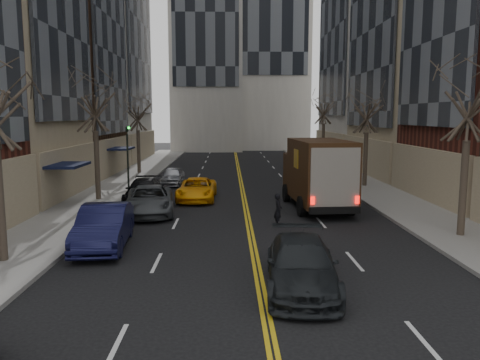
% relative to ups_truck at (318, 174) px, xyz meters
% --- Properties ---
extents(sidewalk_left, '(4.00, 66.00, 0.15)m').
position_rel_ups_truck_xyz_m(sidewalk_left, '(-12.93, 9.61, -1.86)').
color(sidewalk_left, slate).
rests_on(sidewalk_left, ground).
extents(sidewalk_right, '(4.00, 66.00, 0.15)m').
position_rel_ups_truck_xyz_m(sidewalk_right, '(5.07, 9.61, -1.86)').
color(sidewalk_right, slate).
rests_on(sidewalk_right, ground).
extents(tree_lf_mid, '(3.20, 3.20, 8.91)m').
position_rel_ups_truck_xyz_m(tree_lf_mid, '(-12.73, 2.61, 4.67)').
color(tree_lf_mid, '#382D23').
rests_on(tree_lf_mid, sidewalk_left).
extents(tree_lf_far, '(3.20, 3.20, 8.12)m').
position_rel_ups_truck_xyz_m(tree_lf_far, '(-12.73, 15.61, 4.09)').
color(tree_lf_far, '#382D23').
rests_on(tree_lf_far, sidewalk_left).
extents(tree_rt_near, '(3.20, 3.20, 8.71)m').
position_rel_ups_truck_xyz_m(tree_rt_near, '(4.87, -6.39, 4.52)').
color(tree_rt_near, '#382D23').
rests_on(tree_rt_near, sidewalk_right).
extents(tree_rt_mid, '(3.20, 3.20, 8.32)m').
position_rel_ups_truck_xyz_m(tree_rt_mid, '(4.87, 7.61, 4.24)').
color(tree_rt_mid, '#382D23').
rests_on(tree_rt_mid, sidewalk_right).
extents(tree_rt_far, '(3.20, 3.20, 9.11)m').
position_rel_ups_truck_xyz_m(tree_rt_far, '(4.87, 22.61, 4.81)').
color(tree_rt_far, '#382D23').
rests_on(tree_rt_far, sidewalk_right).
extents(traffic_signal, '(0.29, 0.26, 4.70)m').
position_rel_ups_truck_xyz_m(traffic_signal, '(-11.33, 4.61, 0.89)').
color(traffic_signal, black).
rests_on(traffic_signal, sidewalk_left).
extents(ups_truck, '(3.21, 7.15, 3.83)m').
position_rel_ups_truck_xyz_m(ups_truck, '(0.00, 0.00, 0.00)').
color(ups_truck, black).
rests_on(ups_truck, ground).
extents(observer_sedan, '(2.48, 5.19, 1.46)m').
position_rel_ups_truck_xyz_m(observer_sedan, '(-2.73, -11.96, -1.20)').
color(observer_sedan, black).
rests_on(observer_sedan, ground).
extents(taxi, '(2.33, 4.86, 1.34)m').
position_rel_ups_truck_xyz_m(taxi, '(-6.83, 2.84, -1.26)').
color(taxi, '#FFA90A').
rests_on(taxi, ground).
extents(pedestrian, '(0.38, 0.57, 1.55)m').
position_rel_ups_truck_xyz_m(pedestrian, '(-2.60, -4.11, -1.15)').
color(pedestrian, black).
rests_on(pedestrian, ground).
extents(parked_lf_b, '(2.17, 5.16, 1.66)m').
position_rel_ups_truck_xyz_m(parked_lf_b, '(-9.77, -7.38, -1.10)').
color(parked_lf_b, '#111235').
rests_on(parked_lf_b, ground).
extents(parked_lf_c, '(3.10, 5.53, 1.46)m').
position_rel_ups_truck_xyz_m(parked_lf_c, '(-9.03, -1.21, -1.20)').
color(parked_lf_c, '#45494C').
rests_on(parked_lf_c, ground).
extents(parked_lf_d, '(2.08, 4.82, 1.38)m').
position_rel_ups_truck_xyz_m(parked_lf_d, '(-9.91, 2.04, -1.24)').
color(parked_lf_d, black).
rests_on(parked_lf_d, ground).
extents(parked_lf_e, '(1.66, 3.87, 1.30)m').
position_rel_ups_truck_xyz_m(parked_lf_e, '(-9.03, 9.17, -1.28)').
color(parked_lf_e, '#AFB1B7').
rests_on(parked_lf_e, ground).
extents(parked_rt_a, '(2.23, 5.11, 1.63)m').
position_rel_ups_truck_xyz_m(parked_rt_a, '(2.37, 6.22, -1.11)').
color(parked_rt_a, '#484A4F').
rests_on(parked_rt_a, ground).
extents(parked_rt_b, '(2.51, 5.09, 1.39)m').
position_rel_ups_truck_xyz_m(parked_rt_b, '(1.17, 9.63, -1.24)').
color(parked_rt_b, '#9FA2A6').
rests_on(parked_rt_b, ground).
extents(parked_rt_c, '(2.35, 5.23, 1.49)m').
position_rel_ups_truck_xyz_m(parked_rt_c, '(2.32, 19.13, -1.19)').
color(parked_rt_c, black).
rests_on(parked_rt_c, ground).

